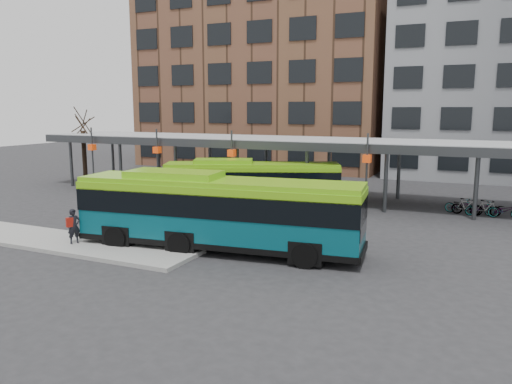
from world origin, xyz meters
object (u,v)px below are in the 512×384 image
at_px(bus_rear, 251,182).
at_px(pedestrian, 74,226).
at_px(tree, 84,155).
at_px(bus_front, 217,210).

relative_size(bus_rear, pedestrian, 6.97).
height_order(tree, pedestrian, tree).
distance_m(bus_rear, pedestrian, 12.50).
distance_m(bus_front, pedestrian, 6.61).
bearing_deg(bus_front, pedestrian, -166.57).
bearing_deg(bus_rear, pedestrian, -128.40).
xyz_separation_m(bus_front, pedestrian, (-6.16, -2.25, -0.83)).
distance_m(tree, bus_front, 23.61).
relative_size(bus_front, pedestrian, 8.10).
bearing_deg(tree, pedestrian, -48.21).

